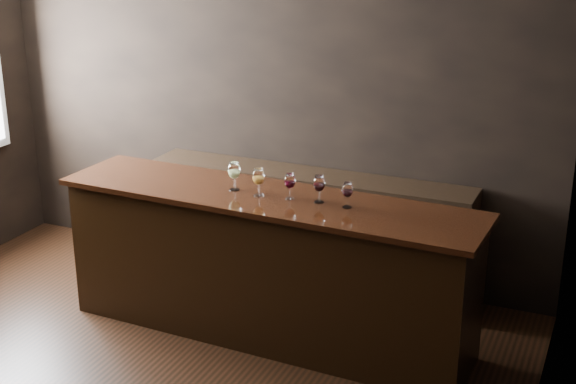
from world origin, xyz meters
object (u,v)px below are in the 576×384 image
at_px(glass_white, 234,171).
at_px(glass_amber, 258,177).
at_px(back_bar_shelf, 308,230).
at_px(glass_red_b, 319,184).
at_px(glass_red_c, 347,190).
at_px(glass_red_a, 290,182).
at_px(bar_counter, 267,269).

distance_m(glass_white, glass_amber, 0.22).
relative_size(back_bar_shelf, glass_amber, 13.39).
distance_m(glass_red_b, glass_red_c, 0.21).
bearing_deg(glass_red_a, glass_red_c, -0.50).
distance_m(glass_amber, glass_red_b, 0.44).
height_order(bar_counter, glass_white, glass_white).
xyz_separation_m(bar_counter, glass_red_b, (0.39, 0.02, 0.70)).
xyz_separation_m(glass_red_a, glass_red_b, (0.21, 0.02, 0.01)).
distance_m(glass_white, glass_red_c, 0.86).
xyz_separation_m(back_bar_shelf, glass_red_a, (0.23, -0.91, 0.73)).
bearing_deg(bar_counter, glass_red_a, 5.00).
height_order(glass_white, glass_red_a, glass_white).
relative_size(back_bar_shelf, glass_red_b, 14.14).
bearing_deg(glass_red_a, bar_counter, -177.14).
xyz_separation_m(bar_counter, glass_red_a, (0.18, 0.01, 0.69)).
distance_m(glass_red_a, glass_red_b, 0.21).
height_order(glass_amber, glass_red_a, glass_amber).
relative_size(bar_counter, back_bar_shelf, 1.11).
bearing_deg(glass_white, bar_counter, -4.44).
bearing_deg(glass_red_c, glass_white, 178.99).
height_order(bar_counter, back_bar_shelf, bar_counter).
height_order(back_bar_shelf, glass_red_a, glass_red_a).
distance_m(bar_counter, back_bar_shelf, 0.92).
relative_size(bar_counter, glass_red_a, 16.38).
distance_m(glass_white, glass_red_a, 0.44).
bearing_deg(glass_red_a, back_bar_shelf, 104.36).
bearing_deg(glass_amber, back_bar_shelf, 90.34).
bearing_deg(glass_amber, bar_counter, 26.26).
bearing_deg(glass_amber, glass_white, 168.19).
bearing_deg(bar_counter, glass_red_c, 2.64).
xyz_separation_m(back_bar_shelf, glass_red_c, (0.66, -0.91, 0.73)).
bearing_deg(glass_amber, glass_red_c, 2.59).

